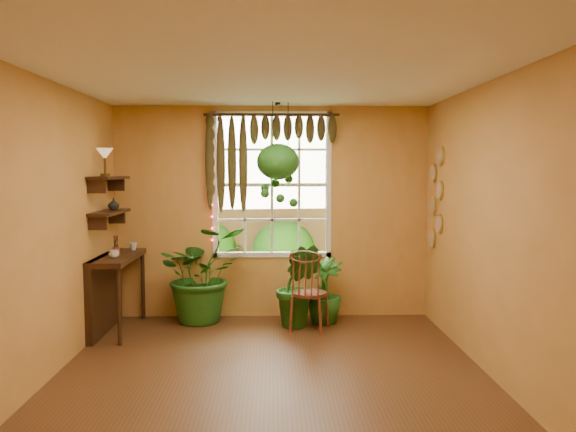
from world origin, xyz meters
name	(u,v)px	position (x,y,z in m)	size (l,w,h in m)	color
floor	(271,380)	(0.00, 0.00, 0.00)	(4.50, 4.50, 0.00)	#562E18
ceiling	(271,75)	(0.00, 0.00, 2.70)	(4.50, 4.50, 0.00)	white
wall_back	(272,212)	(0.00, 2.25, 1.35)	(4.00, 4.00, 0.00)	#D49248
wall_left	(42,232)	(-2.00, 0.00, 1.35)	(4.50, 4.50, 0.00)	#D49248
wall_right	(496,230)	(2.00, 0.00, 1.35)	(4.50, 4.50, 0.00)	#D49248
window	(272,185)	(0.00, 2.28, 1.70)	(1.52, 0.10, 1.86)	white
valance_vine	(265,139)	(-0.08, 2.16, 2.28)	(1.70, 0.12, 1.10)	#351E0E
string_lights	(212,181)	(-0.76, 2.19, 1.75)	(0.03, 0.03, 1.54)	#FF2633
wall_plates	(436,198)	(1.98, 1.79, 1.55)	(0.04, 0.32, 1.10)	beige
counter_ledge	(109,285)	(-1.91, 1.60, 0.55)	(0.40, 1.20, 0.90)	#351E0E
shelf_lower	(110,212)	(-1.88, 1.60, 1.40)	(0.25, 0.90, 0.04)	#351E0E
shelf_upper	(109,178)	(-1.88, 1.60, 1.80)	(0.25, 0.90, 0.04)	#351E0E
backyard	(284,199)	(0.24, 6.87, 1.28)	(14.00, 10.00, 12.00)	#285A19
windsor_chair	(309,303)	(0.43, 1.58, 0.32)	(0.52, 0.54, 1.11)	maroon
potted_plant_left	(202,274)	(-0.87, 2.01, 0.60)	(1.08, 0.94, 1.21)	#175316
potted_plant_mid	(299,285)	(0.32, 1.72, 0.51)	(0.56, 0.45, 1.01)	#175316
potted_plant_right	(324,290)	(0.64, 1.90, 0.40)	(0.45, 0.45, 0.81)	#175316
hanging_basket	(278,166)	(0.08, 1.89, 1.94)	(0.51, 0.51, 1.28)	black
cup_a	(114,254)	(-1.78, 1.39, 0.94)	(0.11, 0.11, 0.09)	silver
cup_b	(133,246)	(-1.72, 2.01, 0.95)	(0.10, 0.10, 0.09)	beige
brush_jar	(116,246)	(-1.80, 1.56, 1.02)	(0.08, 0.08, 0.30)	brown
shelf_vase	(114,204)	(-1.87, 1.75, 1.49)	(0.13, 0.13, 0.14)	#B2AD99
tiffany_lamp	(105,156)	(-1.86, 1.41, 2.05)	(0.19, 0.19, 0.31)	brown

